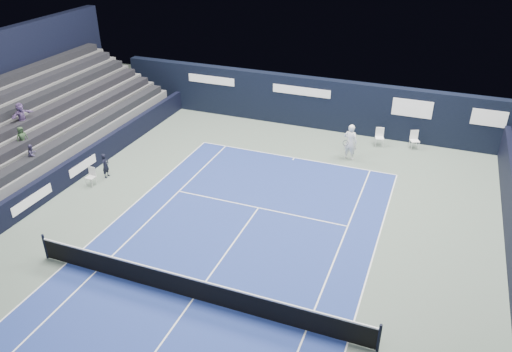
{
  "coord_description": "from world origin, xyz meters",
  "views": [
    {
      "loc": [
        6.87,
        -11.59,
        12.2
      ],
      "look_at": [
        -0.35,
        6.98,
        1.3
      ],
      "focal_mm": 35.0,
      "sensor_mm": 36.0,
      "label": 1
    }
  ],
  "objects_px": {
    "folding_chair_back_b": "(414,138)",
    "tennis_player": "(350,142)",
    "folding_chair_back_a": "(380,134)",
    "line_judge_chair": "(91,175)",
    "tennis_net": "(192,288)"
  },
  "relations": [
    {
      "from": "line_judge_chair",
      "to": "tennis_net",
      "type": "distance_m",
      "value": 10.06
    },
    {
      "from": "folding_chair_back_a",
      "to": "folding_chair_back_b",
      "type": "relative_size",
      "value": 1.0
    },
    {
      "from": "folding_chair_back_b",
      "to": "tennis_net",
      "type": "distance_m",
      "value": 16.61
    },
    {
      "from": "folding_chair_back_b",
      "to": "tennis_player",
      "type": "distance_m",
      "value": 4.13
    },
    {
      "from": "line_judge_chair",
      "to": "tennis_net",
      "type": "xyz_separation_m",
      "value": [
        8.44,
        -5.48,
        -0.01
      ]
    },
    {
      "from": "folding_chair_back_a",
      "to": "tennis_net",
      "type": "height_order",
      "value": "tennis_net"
    },
    {
      "from": "tennis_net",
      "to": "tennis_player",
      "type": "distance_m",
      "value": 13.15
    },
    {
      "from": "folding_chair_back_b",
      "to": "tennis_player",
      "type": "height_order",
      "value": "tennis_player"
    },
    {
      "from": "folding_chair_back_b",
      "to": "tennis_player",
      "type": "bearing_deg",
      "value": -164.05
    },
    {
      "from": "folding_chair_back_a",
      "to": "tennis_player",
      "type": "height_order",
      "value": "tennis_player"
    },
    {
      "from": "folding_chair_back_a",
      "to": "folding_chair_back_b",
      "type": "bearing_deg",
      "value": -6.8
    },
    {
      "from": "folding_chair_back_b",
      "to": "line_judge_chair",
      "type": "height_order",
      "value": "folding_chair_back_b"
    },
    {
      "from": "line_judge_chair",
      "to": "tennis_net",
      "type": "height_order",
      "value": "tennis_net"
    },
    {
      "from": "line_judge_chair",
      "to": "tennis_player",
      "type": "bearing_deg",
      "value": 34.8
    },
    {
      "from": "folding_chair_back_b",
      "to": "folding_chair_back_a",
      "type": "bearing_deg",
      "value": 163.74
    }
  ]
}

